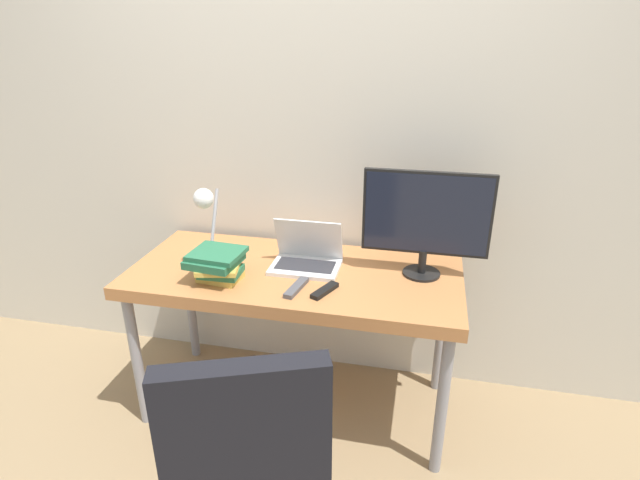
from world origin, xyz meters
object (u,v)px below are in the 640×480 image
desk_lamp (210,218)px  office_chair (250,478)px  laptop (307,257)px  monitor (426,218)px  book_stack (218,264)px

desk_lamp → office_chair: 1.19m
desk_lamp → office_chair: size_ratio=0.36×
laptop → desk_lamp: desk_lamp is taller
desk_lamp → office_chair: bearing=-61.9°
laptop → desk_lamp: (-0.44, -0.06, 0.18)m
monitor → office_chair: bearing=-113.2°
desk_lamp → book_stack: (0.09, -0.16, -0.15)m
office_chair → laptop: bearing=94.2°
monitor → book_stack: monitor is taller
laptop → book_stack: (-0.35, -0.22, 0.03)m
book_stack → desk_lamp: bearing=119.8°
desk_lamp → monitor: bearing=5.5°
monitor → desk_lamp: 0.98m
book_stack → office_chair: bearing=-62.3°
laptop → monitor: size_ratio=0.57×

